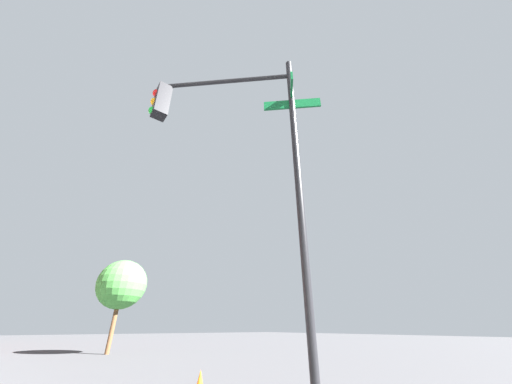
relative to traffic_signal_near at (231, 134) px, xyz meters
name	(u,v)px	position (x,y,z in m)	size (l,w,h in m)	color
traffic_signal_near	(231,134)	(0.00, 0.00, 0.00)	(2.40, 2.63, 6.42)	black
street_tree	(122,285)	(14.79, -1.50, -0.96)	(2.81, 2.81, 5.02)	#4C331E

